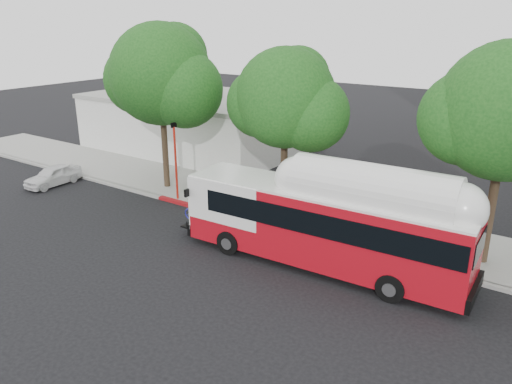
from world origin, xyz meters
TOP-DOWN VIEW (x-y plane):
  - ground at (0.00, 0.00)m, footprint 120.00×120.00m
  - sidewalk at (0.00, 6.50)m, footprint 60.00×5.00m
  - curb_strip at (0.00, 3.90)m, footprint 60.00×0.30m
  - red_curb_segment at (-3.00, 3.90)m, footprint 10.00×0.32m
  - street_tree_left at (-8.53, 5.56)m, footprint 6.67×5.80m
  - street_tree_mid at (-0.59, 6.06)m, footprint 5.75×5.00m
  - low_commercial_bldg at (-14.00, 14.00)m, footprint 16.20×10.20m
  - transit_bus at (3.50, 1.81)m, footprint 12.92×3.08m
  - parked_car at (-15.28, 1.97)m, footprint 3.66×1.58m
  - signal_pole at (-6.92, 4.20)m, footprint 0.13×0.43m

SIDE VIEW (x-z plane):
  - ground at x=0.00m, z-range 0.00..0.00m
  - sidewalk at x=0.00m, z-range 0.00..0.15m
  - curb_strip at x=0.00m, z-range 0.00..0.15m
  - red_curb_segment at x=-3.00m, z-range 0.00..0.16m
  - parked_car at x=-15.28m, z-range 0.00..1.23m
  - transit_bus at x=3.50m, z-range -0.12..3.67m
  - low_commercial_bldg at x=-14.00m, z-range 0.03..4.28m
  - signal_pole at x=-6.92m, z-range 0.06..4.57m
  - street_tree_mid at x=-0.59m, z-range 1.60..10.22m
  - street_tree_left at x=-8.53m, z-range 1.73..11.47m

